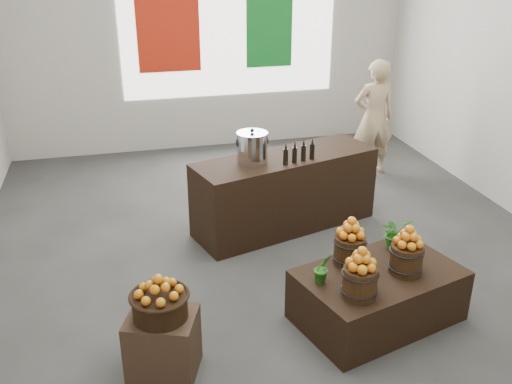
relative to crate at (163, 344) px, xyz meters
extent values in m
plane|color=#3C3C39|center=(1.26, 1.52, -0.25)|extent=(7.00, 7.00, 0.00)
cube|color=#B0ACA2|center=(1.26, 5.02, 1.75)|extent=(6.00, 0.04, 4.00)
cube|color=white|center=(1.56, 5.00, 1.75)|extent=(3.20, 0.02, 2.40)
cube|color=#B7210E|center=(0.66, 4.99, 1.65)|extent=(0.90, 0.04, 1.40)
cube|color=#116F23|center=(2.16, 4.99, 1.45)|extent=(0.70, 0.04, 1.00)
cube|color=#452D20|center=(0.00, 0.00, 0.00)|extent=(0.60, 0.55, 0.49)
cylinder|color=black|center=(0.00, 0.00, 0.34)|extent=(0.39, 0.39, 0.18)
cube|color=black|center=(1.82, 0.22, -0.02)|extent=(1.50, 1.15, 0.46)
cylinder|color=#351F0E|center=(1.50, -0.06, 0.34)|extent=(0.27, 0.27, 0.25)
cylinder|color=#351F0E|center=(2.01, 0.17, 0.34)|extent=(0.27, 0.27, 0.25)
cylinder|color=#351F0E|center=(1.62, 0.42, 0.34)|extent=(0.27, 0.27, 0.25)
imported|color=#206114|center=(2.12, 0.55, 0.37)|extent=(0.32, 0.30, 0.30)
imported|color=#206114|center=(1.30, 0.19, 0.34)|extent=(0.16, 0.13, 0.26)
cube|color=black|center=(1.56, 2.07, 0.17)|extent=(2.15, 1.20, 0.84)
cylinder|color=silver|center=(1.16, 1.95, 0.75)|extent=(0.32, 0.32, 0.32)
imported|color=tan|center=(3.17, 3.33, 0.54)|extent=(0.58, 0.39, 1.57)
camera|label=1|loc=(-0.16, -3.45, 2.72)|focal=40.00mm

